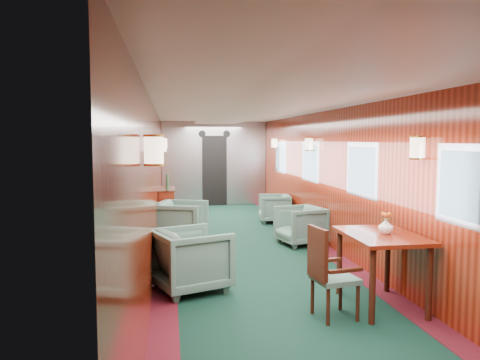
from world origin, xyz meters
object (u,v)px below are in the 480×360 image
(side_chair, at_px, (327,269))
(armchair_right_near, at_px, (300,225))
(credenza, at_px, (167,210))
(armchair_right_far, at_px, (275,208))
(dining_table, at_px, (381,246))
(armchair_left_near, at_px, (191,259))
(armchair_left_far, at_px, (181,223))

(side_chair, distance_m, armchair_right_near, 3.51)
(credenza, relative_size, armchair_right_far, 1.69)
(dining_table, distance_m, armchair_right_near, 3.20)
(side_chair, xyz_separation_m, armchair_right_far, (0.74, 5.74, -0.21))
(dining_table, height_order, side_chair, side_chair)
(armchair_left_near, xyz_separation_m, armchair_right_far, (2.11, 4.58, -0.07))
(side_chair, distance_m, credenza, 5.11)
(armchair_left_far, bearing_deg, dining_table, -130.90)
(side_chair, relative_size, armchair_left_near, 1.14)
(armchair_right_near, bearing_deg, dining_table, -12.94)
(armchair_right_far, bearing_deg, armchair_left_near, -17.91)
(credenza, bearing_deg, armchair_left_far, -76.08)
(armchair_right_near, relative_size, armchair_right_far, 1.08)
(armchair_right_far, bearing_deg, armchair_left_far, -41.04)
(armchair_left_far, height_order, armchair_right_near, armchair_left_far)
(armchair_left_far, bearing_deg, armchair_left_near, -161.08)
(armchair_right_near, bearing_deg, armchair_left_far, -112.42)
(armchair_left_near, bearing_deg, credenza, -16.18)
(armchair_left_near, height_order, armchair_left_far, armchair_left_far)
(side_chair, bearing_deg, armchair_left_far, 101.02)
(armchair_left_far, height_order, armchair_right_far, armchair_left_far)
(side_chair, distance_m, armchair_right_far, 5.79)
(armchair_right_far, bearing_deg, dining_table, 6.64)
(side_chair, xyz_separation_m, armchair_right_near, (0.69, 3.44, -0.19))
(side_chair, relative_size, armchair_right_far, 1.40)
(dining_table, distance_m, armchair_left_far, 4.13)
(credenza, height_order, armchair_right_near, credenza)
(credenza, xyz_separation_m, armchair_left_far, (0.26, -1.05, -0.07))
(dining_table, distance_m, armchair_left_near, 2.30)
(armchair_left_near, xyz_separation_m, armchair_left_far, (-0.06, 2.62, 0.00))
(dining_table, height_order, armchair_right_far, dining_table)
(credenza, height_order, armchair_right_far, credenza)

